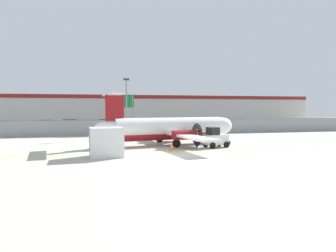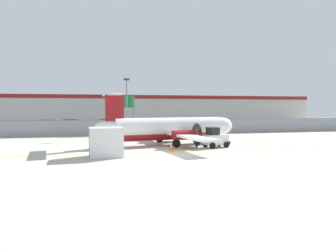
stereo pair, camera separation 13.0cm
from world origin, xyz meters
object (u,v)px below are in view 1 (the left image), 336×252
parked_car_2 (104,124)px  parked_car_5 (186,123)px  parked_car_3 (142,125)px  parked_car_6 (206,123)px  baggage_tug (216,138)px  traffic_cone_near_left (172,147)px  ground_crew_worker (197,137)px  highway_sign (121,104)px  traffic_cone_near_right (197,141)px  parked_car_1 (71,124)px  commuter_airplane (173,129)px  apron_light_pole (126,103)px  parked_car_0 (47,125)px  cargo_container (106,142)px  parked_car_4 (166,126)px

parked_car_2 → parked_car_5: same height
parked_car_3 → parked_car_6: size_ratio=1.01×
baggage_tug → traffic_cone_near_left: baggage_tug is taller
ground_crew_worker → highway_sign: size_ratio=0.31×
parked_car_2 → traffic_cone_near_right: bearing=111.1°
baggage_tug → parked_car_1: bearing=106.5°
commuter_airplane → apron_light_pole: bearing=104.8°
baggage_tug → parked_car_2: (-9.55, 27.97, 0.04)m
traffic_cone_near_right → highway_sign: size_ratio=0.12×
traffic_cone_near_left → parked_car_5: parked_car_5 is taller
baggage_tug → parked_car_0: bearing=113.3°
parked_car_1 → highway_sign: (7.81, -12.04, 3.24)m
parked_car_2 → highway_sign: size_ratio=0.77×
ground_crew_worker → commuter_airplane: bearing=-49.6°
highway_sign → parked_car_2: bearing=100.1°
commuter_airplane → traffic_cone_near_right: bearing=-7.3°
cargo_container → parked_car_5: bearing=58.9°
parked_car_0 → parked_car_3: 16.06m
parked_car_4 → parked_car_0: bearing=-23.9°
baggage_tug → parked_car_6: 28.77m
traffic_cone_near_left → parked_car_3: parked_car_3 is taller
parked_car_0 → parked_car_5: 23.68m
traffic_cone_near_left → parked_car_1: parked_car_1 is taller
commuter_airplane → parked_car_5: bearing=61.4°
traffic_cone_near_right → highway_sign: bearing=116.9°
commuter_airplane → traffic_cone_near_right: size_ratio=25.08×
parked_car_3 → parked_car_5: size_ratio=1.03×
traffic_cone_near_left → apron_light_pole: (-2.66, 12.65, 3.99)m
parked_car_3 → traffic_cone_near_left: bearing=-97.9°
baggage_tug → parked_car_1: baggage_tug is taller
parked_car_5 → parked_car_0: bearing=178.7°
commuter_airplane → ground_crew_worker: (1.67, -2.57, -0.65)m
cargo_container → parked_car_2: (0.40, 31.09, -0.21)m
commuter_airplane → parked_car_3: bearing=82.1°
baggage_tug → highway_sign: size_ratio=0.46×
cargo_container → traffic_cone_near_left: bearing=14.8°
parked_car_5 → apron_light_pole: bearing=-128.4°
parked_car_5 → parked_car_6: bearing=16.8°
commuter_airplane → parked_car_0: commuter_airplane is taller
parked_car_2 → parked_car_3: (5.75, -6.47, 0.00)m
ground_crew_worker → parked_car_5: (6.42, 25.66, -0.06)m
cargo_container → traffic_cone_near_right: size_ratio=3.97×
ground_crew_worker → apron_light_pole: apron_light_pole is taller
parked_car_0 → parked_car_6: 27.99m
baggage_tug → parked_car_5: 26.48m
ground_crew_worker → parked_car_2: same height
baggage_tug → ground_crew_worker: (-1.68, 0.39, 0.10)m
baggage_tug → parked_car_3: baggage_tug is taller
parked_car_2 → parked_car_4: bearing=139.0°
parked_car_0 → apron_light_pole: apron_light_pole is taller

